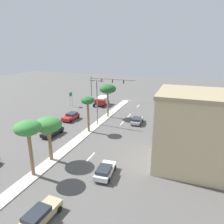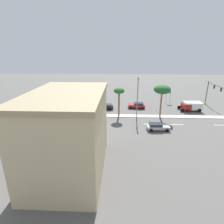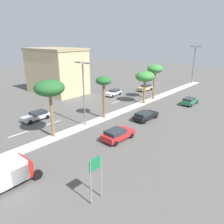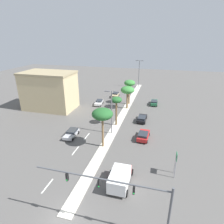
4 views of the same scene
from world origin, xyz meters
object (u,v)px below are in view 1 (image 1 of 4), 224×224
palm_tree_far (88,102)px  palm_tree_mid (48,126)px  street_lamp_far (97,98)px  sedan_white_trailing (105,171)px  palm_tree_trailing (108,89)px  sedan_silver_outboard (137,120)px  commercial_building (212,133)px  palm_tree_center (28,130)px  box_truck (102,101)px  sedan_tan_rear (40,215)px  directional_road_sign (71,97)px  traffic_signal_gantry (102,85)px  sedan_black_leading (53,131)px  sedan_red_left (71,116)px

palm_tree_far → palm_tree_mid: bearing=88.2°
street_lamp_far → sedan_white_trailing: 18.72m
palm_tree_trailing → sedan_silver_outboard: 9.37m
commercial_building → palm_tree_center: 22.24m
palm_tree_trailing → box_truck: (5.18, -8.64, -5.07)m
sedan_tan_rear → box_truck: 40.08m
directional_road_sign → palm_tree_center: bearing=112.3°
palm_tree_far → traffic_signal_gantry: bearing=-72.7°
directional_road_sign → street_lamp_far: (-12.14, 10.05, 2.78)m
sedan_silver_outboard → directional_road_sign: bearing=-18.9°
traffic_signal_gantry → street_lamp_far: size_ratio=1.54×
sedan_silver_outboard → sedan_tan_rear: 28.19m
palm_tree_trailing → sedan_white_trailing: size_ratio=1.76×
palm_tree_far → directional_road_sign: bearing=-49.3°
commercial_building → palm_tree_mid: size_ratio=2.21×
directional_road_sign → sedan_black_leading: 19.14m
palm_tree_trailing → traffic_signal_gantry: bearing=-62.5°
commercial_building → box_truck: (25.11, -23.98, -3.78)m
commercial_building → palm_tree_trailing: size_ratio=1.86×
palm_tree_trailing → box_truck: palm_tree_trailing is taller
palm_tree_trailing → sedan_tan_rear: bearing=99.8°
palm_tree_far → sedan_tan_rear: 21.91m
directional_road_sign → sedan_white_trailing: size_ratio=0.91×
street_lamp_far → sedan_black_leading: bearing=55.4°
sedan_black_leading → box_truck: 21.67m
commercial_building → sedan_white_trailing: commercial_building is taller
sedan_white_trailing → traffic_signal_gantry: bearing=-66.5°
palm_tree_center → sedan_red_left: (6.44, -19.74, -5.33)m
palm_tree_trailing → palm_tree_mid: bearing=88.6°
palm_tree_trailing → sedan_black_leading: (5.54, 13.02, -5.63)m
directional_road_sign → sedan_black_leading: directional_road_sign is taller
street_lamp_far → sedan_silver_outboard: street_lamp_far is taller
palm_tree_trailing → palm_tree_center: palm_tree_trailing is taller
palm_tree_trailing → palm_tree_center: size_ratio=1.04×
directional_road_sign → sedan_silver_outboard: bearing=161.1°
sedan_black_leading → box_truck: (-0.36, -21.66, 0.55)m
sedan_red_left → traffic_signal_gantry: bearing=-87.1°
traffic_signal_gantry → palm_tree_mid: (-7.27, 35.49, 0.91)m
sedan_red_left → commercial_building: bearing=158.2°
sedan_white_trailing → sedan_tan_rear: bearing=72.1°
sedan_tan_rear → box_truck: box_truck is taller
commercial_building → palm_tree_trailing: commercial_building is taller
palm_tree_far → palm_tree_mid: size_ratio=1.06×
directional_road_sign → commercial_building: bearing=148.1°
sedan_white_trailing → sedan_silver_outboard: bearing=-87.7°
palm_tree_trailing → palm_tree_center: bearing=89.2°
directional_road_sign → box_truck: bearing=-151.6°
traffic_signal_gantry → palm_tree_center: size_ratio=1.98×
palm_tree_far → sedan_black_leading: (5.37, 3.61, -4.98)m
palm_tree_mid → box_truck: palm_tree_mid is taller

